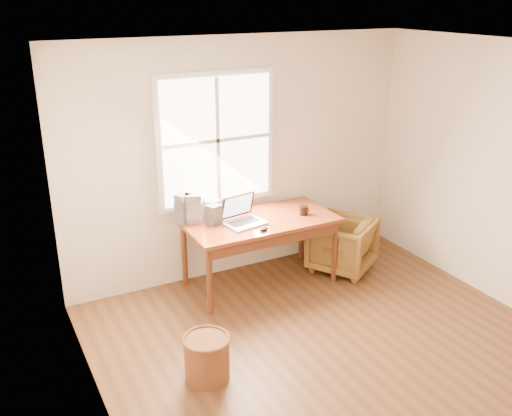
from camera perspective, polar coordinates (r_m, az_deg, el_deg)
The scene contains 11 objects.
room_shell at distance 4.51m, azimuth 10.02°, elevation -1.35°, with size 4.04×4.54×2.64m.
desk at distance 6.01m, azimuth 0.43°, elevation -1.31°, with size 1.60×0.80×0.04m, color brown.
armchair at distance 6.57m, azimuth 8.58°, elevation -3.62°, with size 0.65×0.67×0.61m, color brown.
wicker_stool at distance 4.84m, azimuth -4.93°, elevation -14.75°, with size 0.37×0.37×0.37m, color brown.
laptop at distance 5.81m, azimuth -1.10°, elevation -0.22°, with size 0.42×0.44×0.32m, color #B9BBC1, non-canonical shape.
mouse at distance 5.71m, azimuth 0.79°, elevation -2.15°, with size 0.10×0.06×0.03m, color black.
coffee_mug at distance 6.13m, azimuth 4.78°, elevation -0.25°, with size 0.09×0.09×0.10m, color black.
cd_stack_a at distance 5.91m, azimuth -6.25°, elevation -0.02°, with size 0.16×0.14×0.31m, color silver.
cd_stack_b at distance 5.86m, azimuth -4.24°, elevation -0.66°, with size 0.14×0.12×0.21m, color #2A2A2F.
cd_stack_c at distance 5.91m, azimuth -7.29°, elevation -0.08°, with size 0.14×0.12×0.31m, color #9496A1.
cd_stack_d at distance 6.03m, azimuth -4.44°, elevation -0.11°, with size 0.15×0.14×0.20m, color #B5BBC1.
Camera 1 is at (-2.62, -3.12, 2.99)m, focal length 40.00 mm.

